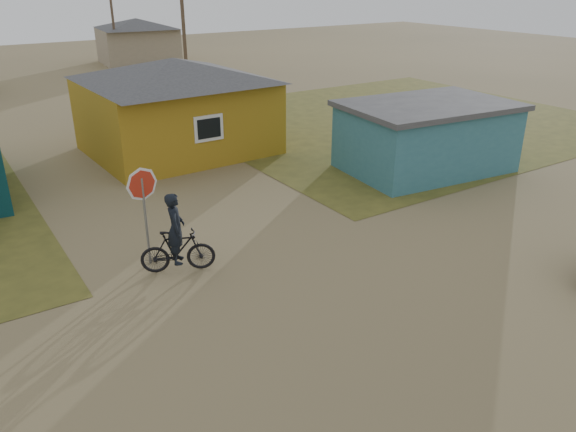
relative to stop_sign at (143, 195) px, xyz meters
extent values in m
plane|color=olive|center=(2.25, -4.88, -1.94)|extent=(120.00, 120.00, 0.00)
cube|color=brown|center=(16.25, 8.12, -1.93)|extent=(20.00, 18.00, 0.00)
cube|color=#A17918|center=(4.75, 9.12, -0.44)|extent=(7.21, 6.24, 3.00)
pyramid|color=#3A3A3D|center=(4.75, 9.12, 1.51)|extent=(7.72, 6.76, 0.90)
cube|color=silver|center=(4.75, 6.09, -0.29)|extent=(1.20, 0.06, 1.00)
cube|color=black|center=(4.75, 6.06, -0.29)|extent=(0.95, 0.04, 0.75)
cube|color=#39737E|center=(11.75, 1.62, -0.74)|extent=(6.39, 4.61, 2.40)
cube|color=#3A3A3D|center=(11.75, 1.62, 0.56)|extent=(6.71, 4.93, 0.20)
cube|color=gray|center=(12.25, 35.12, -0.54)|extent=(6.41, 5.50, 2.80)
pyramid|color=#3A3A3D|center=(12.25, 35.12, 1.26)|extent=(6.95, 6.05, 0.80)
cylinder|color=brown|center=(8.75, 17.12, 2.06)|extent=(0.20, 0.20, 8.00)
cylinder|color=brown|center=(9.75, 33.12, 2.06)|extent=(0.20, 0.20, 8.00)
cylinder|color=gray|center=(0.00, 0.00, -0.75)|extent=(0.07, 0.07, 2.39)
imported|color=black|center=(0.48, -0.80, -1.37)|extent=(1.94, 1.24, 1.13)
imported|color=black|center=(0.48, -0.80, -0.74)|extent=(0.68, 0.80, 1.86)
camera|label=1|loc=(-4.15, -12.96, 5.12)|focal=35.00mm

